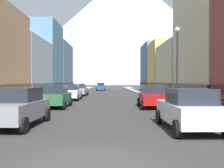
{
  "coord_description": "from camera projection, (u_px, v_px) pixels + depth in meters",
  "views": [
    {
      "loc": [
        0.46,
        -6.57,
        2.08
      ],
      "look_at": [
        0.88,
        44.39,
        1.55
      ],
      "focal_mm": 42.02,
      "sensor_mm": 36.0,
      "label": 1
    }
  ],
  "objects": [
    {
      "name": "storefront_right_3",
      "position": [
        175.0,
        69.0,
        45.04
      ],
      "size": [
        8.56,
        8.38,
        8.8
      ],
      "color": "#D8B259",
      "rests_on": "ground"
    },
    {
      "name": "car_right_0",
      "position": [
        189.0,
        109.0,
        11.11
      ],
      "size": [
        2.1,
        4.42,
        1.78
      ],
      "color": "silver",
      "rests_on": "ground"
    },
    {
      "name": "storefront_left_3",
      "position": [
        38.0,
        60.0,
        40.57
      ],
      "size": [
        6.77,
        8.32,
        11.1
      ],
      "color": "slate",
      "rests_on": "ground"
    },
    {
      "name": "car_right_1",
      "position": [
        152.0,
        96.0,
        20.53
      ],
      "size": [
        2.16,
        4.45,
        1.78
      ],
      "color": "#9E1111",
      "rests_on": "ground"
    },
    {
      "name": "sidewalk_left",
      "position": [
        68.0,
        94.0,
        41.53
      ],
      "size": [
        2.5,
        100.0,
        0.15
      ],
      "primitive_type": "cube",
      "color": "gray",
      "rests_on": "ground"
    },
    {
      "name": "car_left_3",
      "position": [
        80.0,
        90.0,
        37.28
      ],
      "size": [
        2.11,
        4.42,
        1.78
      ],
      "color": "slate",
      "rests_on": "ground"
    },
    {
      "name": "trash_bin_right",
      "position": [
        219.0,
        108.0,
        14.14
      ],
      "size": [
        0.59,
        0.59,
        0.98
      ],
      "color": "#4C5156",
      "rests_on": "sidewalk_right"
    },
    {
      "name": "storefront_right_2",
      "position": [
        195.0,
        71.0,
        35.1
      ],
      "size": [
        8.96,
        10.53,
        7.17
      ],
      "color": "beige",
      "rests_on": "ground"
    },
    {
      "name": "streetlamp_right",
      "position": [
        177.0,
        55.0,
        18.98
      ],
      "size": [
        0.36,
        0.36,
        5.86
      ],
      "color": "black",
      "rests_on": "sidewalk_right"
    },
    {
      "name": "storefront_left_4",
      "position": [
        50.0,
        68.0,
        50.8
      ],
      "size": [
        7.49,
        11.5,
        9.45
      ],
      "color": "slate",
      "rests_on": "ground"
    },
    {
      "name": "storefront_right_4",
      "position": [
        161.0,
        68.0,
        55.24
      ],
      "size": [
        7.73,
        11.1,
        9.89
      ],
      "color": "slate",
      "rests_on": "ground"
    },
    {
      "name": "storefront_left_2",
      "position": [
        2.0,
        70.0,
        31.34
      ],
      "size": [
        10.15,
        9.69,
        7.16
      ],
      "color": "#99A5B2",
      "rests_on": "ground"
    },
    {
      "name": "car_left_0",
      "position": [
        18.0,
        107.0,
        12.05
      ],
      "size": [
        2.2,
        4.46,
        1.78
      ],
      "color": "slate",
      "rests_on": "ground"
    },
    {
      "name": "car_left_1",
      "position": [
        56.0,
        96.0,
        20.58
      ],
      "size": [
        2.07,
        4.41,
        1.78
      ],
      "color": "#265933",
      "rests_on": "ground"
    },
    {
      "name": "car_driving_0",
      "position": [
        101.0,
        86.0,
        60.02
      ],
      "size": [
        2.06,
        4.4,
        1.78
      ],
      "color": "#19478C",
      "rests_on": "ground"
    },
    {
      "name": "sidewalk_right",
      "position": [
        146.0,
        94.0,
        41.64
      ],
      "size": [
        2.5,
        100.0,
        0.15
      ],
      "primitive_type": "cube",
      "color": "gray",
      "rests_on": "ground"
    },
    {
      "name": "ground_plane",
      "position": [
        92.0,
        164.0,
        6.59
      ],
      "size": [
        400.0,
        400.0,
        0.0
      ],
      "primitive_type": "plane",
      "color": "#2E2E2E"
    },
    {
      "name": "car_left_2",
      "position": [
        71.0,
        92.0,
        28.75
      ],
      "size": [
        2.07,
        4.41,
        1.78
      ],
      "color": "silver",
      "rests_on": "ground"
    },
    {
      "name": "pedestrian_0",
      "position": [
        178.0,
        95.0,
        22.33
      ],
      "size": [
        0.36,
        0.36,
        1.66
      ],
      "color": "#333338",
      "rests_on": "sidewalk_right"
    },
    {
      "name": "mountain_backdrop",
      "position": [
        126.0,
        27.0,
        266.11
      ],
      "size": [
        240.25,
        240.25,
        114.23
      ],
      "primitive_type": "cone",
      "color": "silver",
      "rests_on": "ground"
    }
  ]
}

